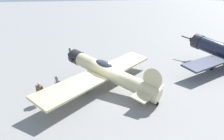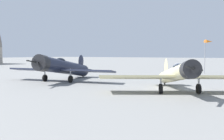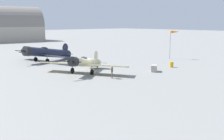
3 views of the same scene
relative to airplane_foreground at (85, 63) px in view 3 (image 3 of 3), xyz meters
name	(u,v)px [view 3 (image 3 of 3)]	position (x,y,z in m)	size (l,w,h in m)	color
ground_plane	(87,72)	(-0.46, -0.26, -1.47)	(400.00, 400.00, 0.00)	gray
airplane_foreground	(85,63)	(0.00, 0.00, 0.00)	(10.00, 12.18, 2.86)	beige
airplane_mid_apron	(47,53)	(-1.18, -13.71, 0.14)	(11.81, 13.25, 3.17)	#1E2338
ground_crew_mechanic	(112,71)	(-0.35, 5.43, -0.46)	(0.49, 0.49, 1.67)	brown
equipment_crate	(154,68)	(-8.21, 5.88, -0.99)	(1.72, 1.58, 0.96)	#9E998E
fuel_drum	(171,64)	(-13.24, 5.28, -1.03)	(0.66, 0.66, 0.89)	gold
windsock_mast	(175,33)	(-21.99, -0.58, 3.60)	(1.93, 1.40, 5.57)	gray
distant_hangar	(1,29)	(-12.83, -71.44, 3.25)	(30.16, 18.51, 15.20)	#ADA393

